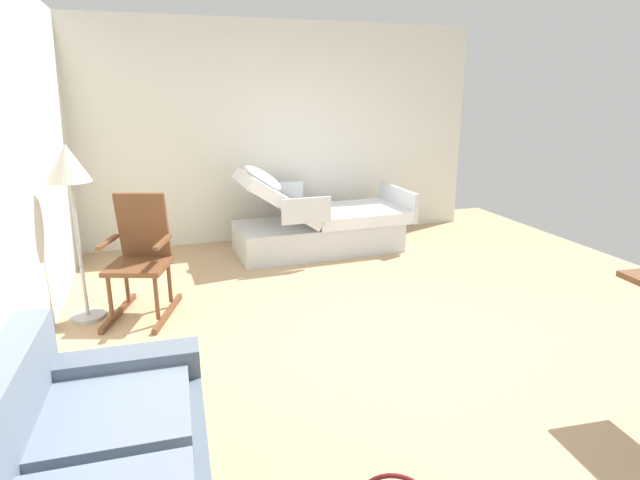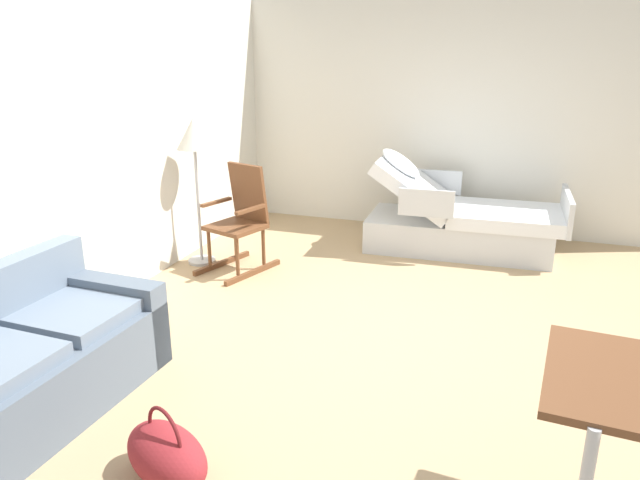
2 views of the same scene
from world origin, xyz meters
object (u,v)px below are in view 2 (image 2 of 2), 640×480
Objects in this scene: couch at (30,363)px; floor_lamp at (194,144)px; hospital_bed at (460,222)px; duffel_bag at (167,455)px; overbed_table at (585,443)px; rocking_chair at (241,220)px.

couch is 1.10× the size of floor_lamp.
hospital_bed is 3.25× the size of duffel_bag.
overbed_table is 2.00m from duffel_bag.
couch is at bearing -173.32° from floor_lamp.
floor_lamp is (0.02, 0.47, 0.72)m from rocking_chair.
hospital_bed is at bearing 13.24° from overbed_table.
couch reaches higher than duffel_bag.
couch is at bearing 176.39° from rocking_chair.
hospital_bed is 1.99× the size of rocking_chair.
rocking_chair is (2.62, -0.17, 0.20)m from couch.
overbed_table is (-2.73, -3.41, -0.70)m from floor_lamp.
floor_lamp is at bearing 116.83° from hospital_bed.
rocking_chair is 3.12m from duffel_bag.
hospital_bed is 4.33m from duffel_bag.
rocking_chair reaches higher than couch.
floor_lamp reaches higher than hospital_bed.
overbed_table is at bearing -91.72° from couch.
duffel_bag is (-0.22, 1.95, -0.38)m from overbed_table.
hospital_bed is at bearing -29.09° from couch.
couch is at bearing 88.28° from overbed_table.
hospital_bed is 1.41× the size of floor_lamp.
couch is 3.11m from overbed_table.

